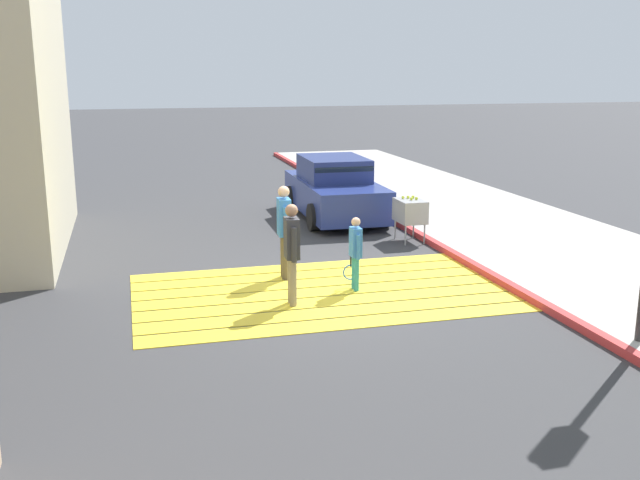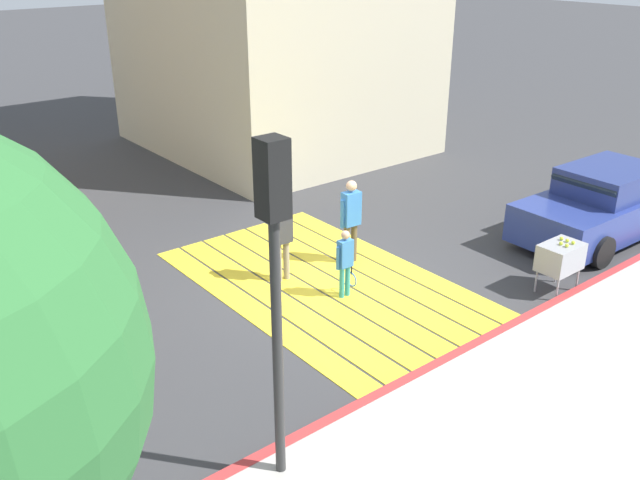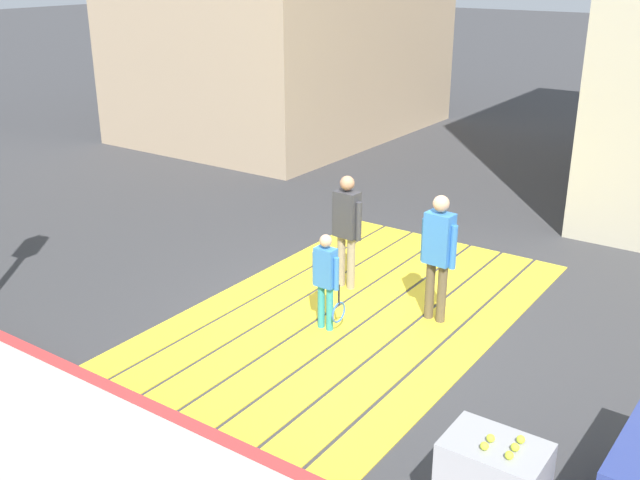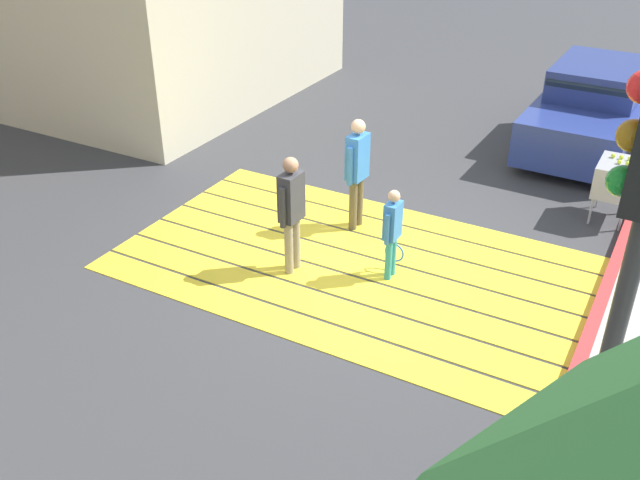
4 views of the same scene
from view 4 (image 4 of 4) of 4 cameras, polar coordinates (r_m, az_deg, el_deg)
name	(u,v)px [view 4 (image 4 of 4)]	position (r m, az deg, el deg)	size (l,w,h in m)	color
ground_plane	(351,264)	(9.93, 2.54, -1.93)	(120.00, 120.00, 0.00)	#38383A
crosswalk_stripes	(351,263)	(9.93, 2.54, -1.91)	(6.40, 3.80, 0.01)	yellow
curb_painted	(592,328)	(9.19, 21.07, -6.66)	(0.16, 40.00, 0.13)	#BC3333
car_parked_near_curb	(592,109)	(14.51, 21.11, 9.85)	(2.06, 4.34, 1.57)	navy
traffic_light_corner	(628,267)	(4.52, 23.58, -2.01)	(0.39, 0.28, 4.24)	#2D2D2D
tennis_ball_cart	(616,178)	(11.68, 22.75, 4.63)	(0.56, 0.80, 1.02)	#99999E
pedestrian_adult_lead	(357,166)	(10.42, 3.01, 5.94)	(0.24, 0.51, 1.73)	brown
pedestrian_adult_trailing	(292,207)	(9.30, -2.31, 2.67)	(0.23, 0.49, 1.69)	gray
pedestrian_child_with_racket	(392,229)	(9.32, 5.86, 0.86)	(0.28, 0.40, 1.31)	teal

